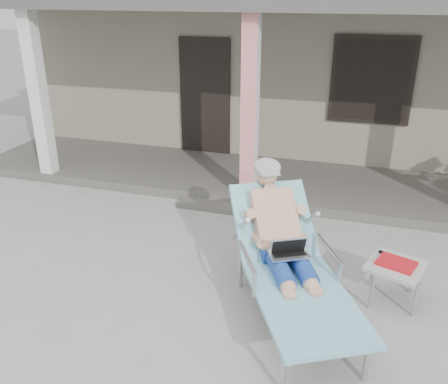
% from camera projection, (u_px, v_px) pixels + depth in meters
% --- Properties ---
extents(ground, '(60.00, 60.00, 0.00)m').
position_uv_depth(ground, '(201.00, 280.00, 5.35)').
color(ground, '#9E9E99').
rests_on(ground, ground).
extents(house, '(10.40, 5.40, 3.30)m').
position_uv_depth(house, '(298.00, 56.00, 10.40)').
color(house, gray).
rests_on(house, ground).
extents(porch_deck, '(10.00, 2.00, 0.15)m').
position_uv_depth(porch_deck, '(260.00, 180.00, 7.96)').
color(porch_deck, '#605B56').
rests_on(porch_deck, ground).
extents(porch_overhang, '(10.00, 2.30, 2.85)m').
position_uv_depth(porch_overhang, '(265.00, 7.00, 6.84)').
color(porch_overhang, silver).
rests_on(porch_overhang, porch_deck).
extents(porch_step, '(2.00, 0.30, 0.07)m').
position_uv_depth(porch_step, '(243.00, 210.00, 6.96)').
color(porch_step, '#605B56').
rests_on(porch_step, ground).
extents(lounger, '(1.72, 2.25, 1.43)m').
position_uv_depth(lounger, '(288.00, 231.00, 4.56)').
color(lounger, '#B7B7BC').
rests_on(lounger, ground).
extents(side_table, '(0.67, 0.67, 0.47)m').
position_uv_depth(side_table, '(396.00, 268.00, 4.85)').
color(side_table, '#ADADA9').
rests_on(side_table, ground).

